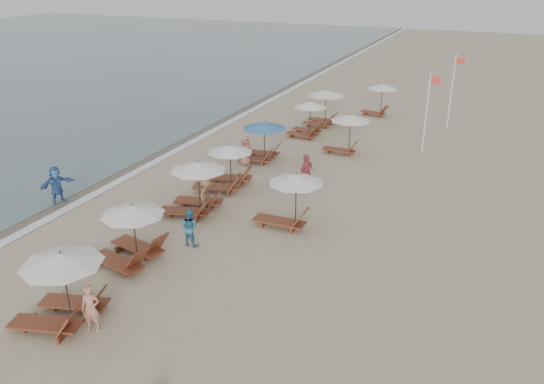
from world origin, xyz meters
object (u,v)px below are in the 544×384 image
at_px(inland_station_0, 288,197).
at_px(beachgoer_mid_a, 190,227).
at_px(lounger_station_6, 323,106).
at_px(lounger_station_3, 225,169).
at_px(beachgoer_far_b, 245,151).
at_px(lounger_station_1, 128,236).
at_px(beachgoer_near, 91,308).
at_px(waterline_walker, 56,185).
at_px(lounger_station_2, 194,188).
at_px(flag_pole_near, 427,109).
at_px(beachgoer_far_a, 306,172).
at_px(lounger_station_5, 307,119).
at_px(lounger_station_4, 261,140).
at_px(inland_station_1, 346,129).
at_px(lounger_station_0, 60,289).
at_px(beachgoer_mid_b, 206,195).
at_px(inland_station_2, 379,95).

distance_m(inland_station_0, beachgoer_mid_a, 4.08).
distance_m(lounger_station_6, inland_station_0, 15.08).
xyz_separation_m(lounger_station_3, beachgoer_far_b, (-0.52, 3.24, -0.17)).
bearing_deg(lounger_station_1, beachgoer_near, -68.67).
relative_size(lounger_station_1, waterline_walker, 1.62).
distance_m(lounger_station_2, lounger_station_3, 2.95).
xyz_separation_m(lounger_station_3, beachgoer_mid_a, (1.45, -5.52, -0.22)).
height_order(waterline_walker, flag_pole_near, flag_pole_near).
bearing_deg(lounger_station_3, waterline_walker, -143.37).
xyz_separation_m(lounger_station_3, lounger_station_6, (0.78, 12.06, 0.33)).
bearing_deg(flag_pole_near, lounger_station_6, 156.98).
xyz_separation_m(beachgoer_far_a, beachgoer_far_b, (-4.08, 1.85, -0.08)).
xyz_separation_m(lounger_station_1, lounger_station_5, (0.47, 16.84, 0.04)).
distance_m(lounger_station_6, waterline_walker, 17.89).
bearing_deg(beachgoer_far_a, lounger_station_2, -26.00).
xyz_separation_m(lounger_station_4, lounger_station_5, (0.72, 5.14, -0.09)).
bearing_deg(inland_station_1, beachgoer_far_a, -92.12).
bearing_deg(lounger_station_3, lounger_station_6, 86.30).
distance_m(lounger_station_0, flag_pole_near, 21.52).
bearing_deg(lounger_station_0, beachgoer_mid_b, 90.39).
relative_size(lounger_station_3, lounger_station_6, 1.04).
relative_size(beachgoer_mid_a, flag_pole_near, 0.33).
distance_m(inland_station_1, beachgoer_mid_b, 10.41).
distance_m(lounger_station_4, waterline_walker, 10.56).
xyz_separation_m(lounger_station_2, lounger_station_4, (-0.18, 7.18, 0.04)).
height_order(lounger_station_5, beachgoer_mid_a, lounger_station_5).
bearing_deg(beachgoer_far_a, beachgoer_near, 3.58).
xyz_separation_m(beachgoer_mid_b, waterline_walker, (-6.53, -1.81, 0.09)).
relative_size(lounger_station_2, beachgoer_near, 1.86).
height_order(lounger_station_3, inland_station_1, inland_station_1).
bearing_deg(lounger_station_4, inland_station_0, -57.70).
height_order(lounger_station_6, beachgoer_far_b, lounger_station_6).
distance_m(lounger_station_4, beachgoer_mid_b, 6.94).
height_order(lounger_station_1, lounger_station_6, lounger_station_6).
relative_size(lounger_station_1, inland_station_1, 1.07).
height_order(lounger_station_4, waterline_walker, lounger_station_4).
distance_m(lounger_station_3, lounger_station_4, 4.24).
bearing_deg(beachgoer_far_b, beachgoer_near, -134.70).
bearing_deg(lounger_station_4, inland_station_2, 73.07).
bearing_deg(beachgoer_near, lounger_station_4, 75.04).
xyz_separation_m(lounger_station_2, inland_station_1, (3.67, 10.12, 0.31)).
xyz_separation_m(beachgoer_mid_a, beachgoer_far_b, (-1.97, 8.77, 0.05)).
relative_size(lounger_station_3, beachgoer_far_a, 1.56).
bearing_deg(flag_pole_near, lounger_station_4, -148.17).
bearing_deg(lounger_station_5, waterline_walker, -115.71).
height_order(inland_station_2, beachgoer_mid_a, inland_station_2).
xyz_separation_m(lounger_station_2, flag_pole_near, (7.66, 12.04, 1.37)).
bearing_deg(lounger_station_0, lounger_station_6, 89.46).
xyz_separation_m(lounger_station_3, inland_station_0, (4.25, -2.62, 0.34)).
bearing_deg(lounger_station_2, flag_pole_near, 57.54).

